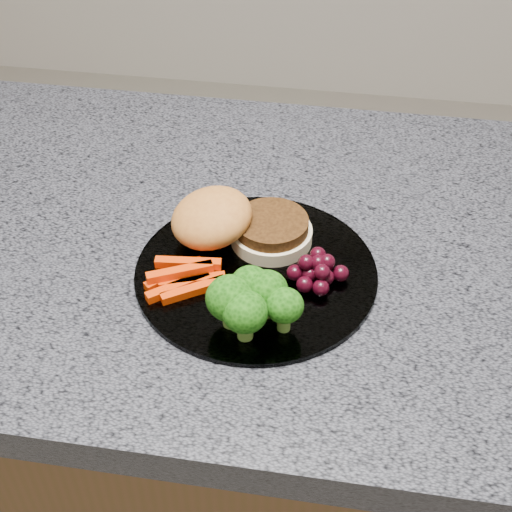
% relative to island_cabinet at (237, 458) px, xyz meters
% --- Properties ---
extents(island_cabinet, '(1.20, 0.60, 0.86)m').
position_rel_island_cabinet_xyz_m(island_cabinet, '(0.00, 0.00, 0.00)').
color(island_cabinet, '#50331B').
rests_on(island_cabinet, ground).
extents(countertop, '(1.20, 0.60, 0.04)m').
position_rel_island_cabinet_xyz_m(countertop, '(0.00, 0.00, 0.45)').
color(countertop, '#51525B').
rests_on(countertop, island_cabinet).
extents(plate, '(0.26, 0.26, 0.01)m').
position_rel_island_cabinet_xyz_m(plate, '(0.04, -0.07, 0.47)').
color(plate, white).
rests_on(plate, countertop).
extents(burger, '(0.18, 0.13, 0.05)m').
position_rel_island_cabinet_xyz_m(burger, '(0.01, -0.02, 0.50)').
color(burger, beige).
rests_on(burger, plate).
extents(carrot_sticks, '(0.08, 0.07, 0.02)m').
position_rel_island_cabinet_xyz_m(carrot_sticks, '(-0.03, -0.10, 0.48)').
color(carrot_sticks, red).
rests_on(carrot_sticks, plate).
extents(broccoli, '(0.10, 0.08, 0.06)m').
position_rel_island_cabinet_xyz_m(broccoli, '(0.05, -0.14, 0.51)').
color(broccoli, olive).
rests_on(broccoli, plate).
extents(grape_bunch, '(0.07, 0.05, 0.03)m').
position_rel_island_cabinet_xyz_m(grape_bunch, '(0.11, -0.07, 0.49)').
color(grape_bunch, black).
rests_on(grape_bunch, plate).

